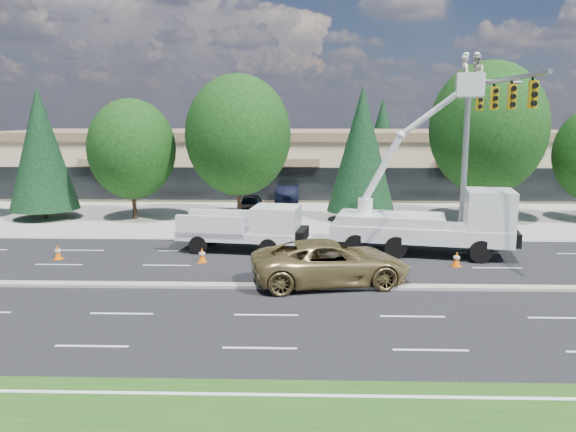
{
  "coord_description": "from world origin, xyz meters",
  "views": [
    {
      "loc": [
        1.28,
        -21.52,
        6.71
      ],
      "look_at": [
        0.58,
        2.83,
        2.4
      ],
      "focal_mm": 35.0,
      "sensor_mm": 36.0,
      "label": 1
    }
  ],
  "objects_px": {
    "utility_pickup": "(248,232)",
    "bucket_truck": "(435,215)",
    "signal_mast": "(479,130)",
    "minivan": "(331,262)"
  },
  "relations": [
    {
      "from": "signal_mast",
      "to": "minivan",
      "type": "relative_size",
      "value": 1.58
    },
    {
      "from": "utility_pickup",
      "to": "minivan",
      "type": "xyz_separation_m",
      "value": [
        3.93,
        -5.53,
        -0.07
      ]
    },
    {
      "from": "bucket_truck",
      "to": "utility_pickup",
      "type": "bearing_deg",
      "value": -171.29
    },
    {
      "from": "utility_pickup",
      "to": "signal_mast",
      "type": "bearing_deg",
      "value": 12.89
    },
    {
      "from": "signal_mast",
      "to": "utility_pickup",
      "type": "bearing_deg",
      "value": -175.5
    },
    {
      "from": "signal_mast",
      "to": "minivan",
      "type": "height_order",
      "value": "signal_mast"
    },
    {
      "from": "minivan",
      "to": "bucket_truck",
      "type": "bearing_deg",
      "value": -56.98
    },
    {
      "from": "signal_mast",
      "to": "bucket_truck",
      "type": "bearing_deg",
      "value": -149.77
    },
    {
      "from": "utility_pickup",
      "to": "bucket_truck",
      "type": "height_order",
      "value": "bucket_truck"
    },
    {
      "from": "signal_mast",
      "to": "minivan",
      "type": "distance_m",
      "value": 11.26
    }
  ]
}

